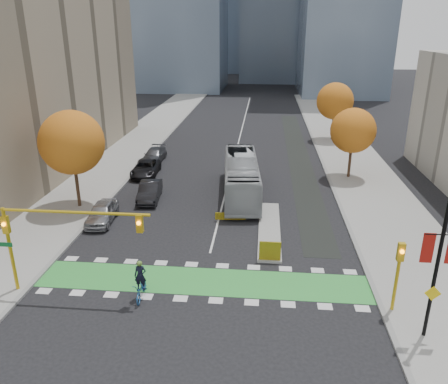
% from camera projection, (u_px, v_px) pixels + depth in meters
% --- Properties ---
extents(ground, '(300.00, 300.00, 0.00)m').
position_uv_depth(ground, '(199.00, 295.00, 24.79)').
color(ground, black).
rests_on(ground, ground).
extents(sidewalk_west, '(7.00, 120.00, 0.15)m').
position_uv_depth(sidewalk_west, '(97.00, 176.00, 44.58)').
color(sidewalk_west, gray).
rests_on(sidewalk_west, ground).
extents(sidewalk_east, '(7.00, 120.00, 0.15)m').
position_uv_depth(sidewalk_east, '(367.00, 184.00, 42.22)').
color(sidewalk_east, gray).
rests_on(sidewalk_east, ground).
extents(curb_west, '(0.30, 120.00, 0.16)m').
position_uv_depth(curb_west, '(131.00, 177.00, 44.28)').
color(curb_west, gray).
rests_on(curb_west, ground).
extents(curb_east, '(0.30, 120.00, 0.16)m').
position_uv_depth(curb_east, '(331.00, 183.00, 42.52)').
color(curb_east, gray).
rests_on(curb_east, ground).
extents(bike_crossing, '(20.00, 3.00, 0.01)m').
position_uv_depth(bike_crossing, '(203.00, 281.00, 26.19)').
color(bike_crossing, green).
rests_on(bike_crossing, ground).
extents(centre_line, '(0.15, 70.00, 0.01)m').
position_uv_depth(centre_line, '(240.00, 135.00, 62.06)').
color(centre_line, silver).
rests_on(centre_line, ground).
extents(bike_lane_paint, '(2.50, 50.00, 0.01)m').
position_uv_depth(bike_lane_paint, '(298.00, 155.00, 52.08)').
color(bike_lane_paint, black).
rests_on(bike_lane_paint, ground).
extents(median_island, '(1.60, 10.00, 0.16)m').
position_uv_depth(median_island, '(269.00, 229.00, 32.80)').
color(median_island, gray).
rests_on(median_island, ground).
extents(hazard_board, '(1.40, 0.12, 1.30)m').
position_uv_depth(hazard_board, '(270.00, 251.00, 28.07)').
color(hazard_board, yellow).
rests_on(hazard_board, median_island).
extents(tree_west, '(5.20, 5.20, 8.22)m').
position_uv_depth(tree_west, '(72.00, 143.00, 35.05)').
color(tree_west, '#332114').
rests_on(tree_west, ground).
extents(tree_east_near, '(4.40, 4.40, 7.08)m').
position_uv_depth(tree_east_near, '(353.00, 131.00, 42.52)').
color(tree_east_near, '#332114').
rests_on(tree_east_near, ground).
extents(tree_east_far, '(4.80, 4.80, 7.65)m').
position_uv_depth(tree_east_far, '(335.00, 101.00, 57.25)').
color(tree_east_far, '#332114').
rests_on(tree_east_far, ground).
extents(traffic_signal_west, '(8.53, 0.56, 5.20)m').
position_uv_depth(traffic_signal_west, '(51.00, 230.00, 23.59)').
color(traffic_signal_west, '#BF9914').
rests_on(traffic_signal_west, ground).
extents(traffic_signal_east, '(0.35, 0.43, 4.10)m').
position_uv_depth(traffic_signal_east, '(399.00, 267.00, 22.44)').
color(traffic_signal_east, '#BF9914').
rests_on(traffic_signal_east, ground).
extents(banner_lamppost, '(1.65, 0.36, 8.28)m').
position_uv_depth(banner_lamppost, '(439.00, 254.00, 19.83)').
color(banner_lamppost, black).
rests_on(banner_lamppost, ground).
extents(cyclist, '(0.79, 2.06, 2.34)m').
position_uv_depth(cyclist, '(141.00, 286.00, 24.33)').
color(cyclist, '#205594').
rests_on(cyclist, ground).
extents(bus, '(3.94, 12.64, 3.47)m').
position_uv_depth(bus, '(241.00, 177.00, 39.19)').
color(bus, '#AAAEB1').
rests_on(bus, ground).
extents(parked_car_a, '(2.16, 4.70, 1.56)m').
position_uv_depth(parked_car_a, '(102.00, 213.00, 33.93)').
color(parked_car_a, '#9C9DA1').
rests_on(parked_car_a, ground).
extents(parked_car_b, '(2.16, 4.98, 1.59)m').
position_uv_depth(parked_car_b, '(150.00, 191.00, 38.37)').
color(parked_car_b, black).
rests_on(parked_car_b, ground).
extents(parked_car_c, '(2.18, 5.06, 1.45)m').
position_uv_depth(parked_car_c, '(154.00, 155.00, 49.51)').
color(parked_car_c, '#4C4D51').
rests_on(parked_car_c, ground).
extents(parked_car_d, '(2.77, 5.47, 1.48)m').
position_uv_depth(parked_car_d, '(146.00, 168.00, 44.81)').
color(parked_car_d, black).
rests_on(parked_car_d, ground).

